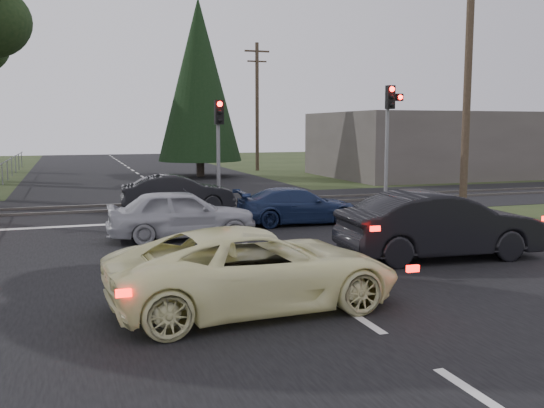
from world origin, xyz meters
name	(u,v)px	position (x,y,z in m)	size (l,w,h in m)	color
ground	(295,276)	(0.00, 0.00, 0.00)	(120.00, 120.00, 0.00)	#243216
road	(197,213)	(0.00, 10.00, 0.01)	(14.00, 100.00, 0.01)	black
rail_corridor	(187,206)	(0.00, 12.00, 0.01)	(120.00, 8.00, 0.01)	black
stop_line	(208,219)	(0.00, 8.20, 0.01)	(13.00, 0.35, 0.00)	silver
rail_near	(191,207)	(0.00, 11.20, 0.05)	(120.00, 0.12, 0.10)	#59544C
rail_far	(183,202)	(0.00, 12.80, 0.05)	(120.00, 0.12, 0.10)	#59544C
traffic_signal_right	(390,122)	(7.55, 9.47, 3.31)	(0.68, 0.48, 4.70)	slate
traffic_signal_center	(219,135)	(1.00, 10.68, 2.81)	(0.32, 0.48, 4.10)	slate
utility_pole_near	(468,79)	(8.50, 6.00, 4.73)	(1.80, 0.26, 9.00)	#4C3D2D
utility_pole_mid	(257,104)	(8.50, 30.00, 4.73)	(1.80, 0.26, 9.00)	#4C3D2D
utility_pole_far	(190,112)	(8.50, 55.00, 4.73)	(1.80, 0.26, 9.00)	#4C3D2D
conifer_tree	(199,80)	(3.50, 26.00, 5.99)	(5.20, 5.20, 11.00)	#473D33
fence_left	(0,187)	(-7.80, 22.50, 0.00)	(0.10, 36.00, 1.20)	slate
building_right	(436,144)	(18.00, 22.00, 2.00)	(14.00, 10.00, 4.00)	#59514C
cream_coupe	(255,269)	(-1.45, -1.91, 0.70)	(2.32, 5.03, 1.40)	#FFFBB6
dark_hatchback	(440,226)	(3.87, 0.53, 0.79)	(1.68, 4.81, 1.58)	black
silver_car	(182,214)	(-1.46, 5.00, 0.70)	(1.65, 4.10, 1.40)	#A7A8AF
blue_sedan	(298,206)	(2.54, 6.44, 0.58)	(1.63, 4.01, 1.16)	#1A284E
dark_car_far	(178,193)	(-0.61, 10.56, 0.67)	(1.43, 4.09, 1.35)	black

